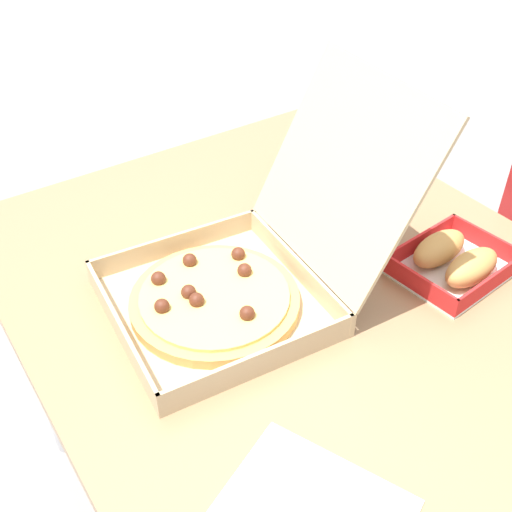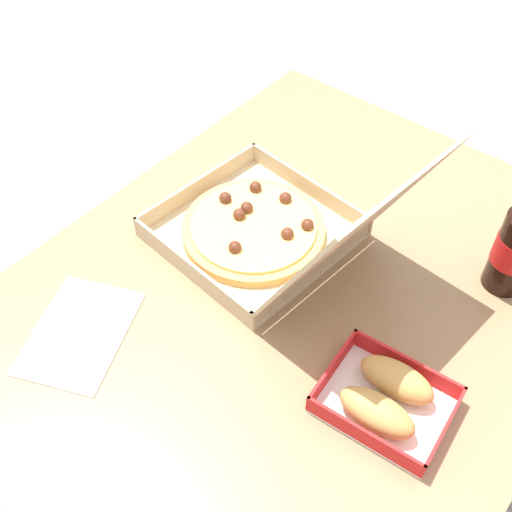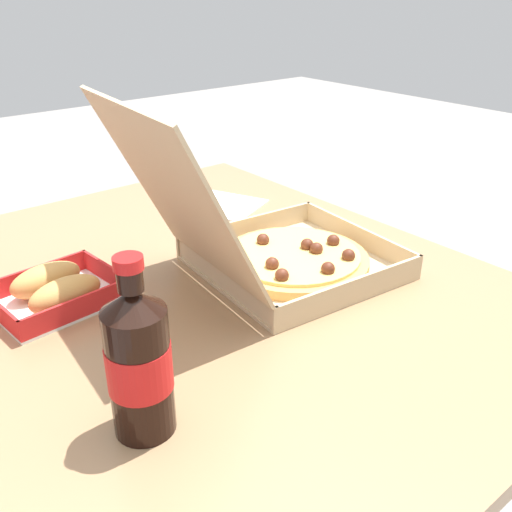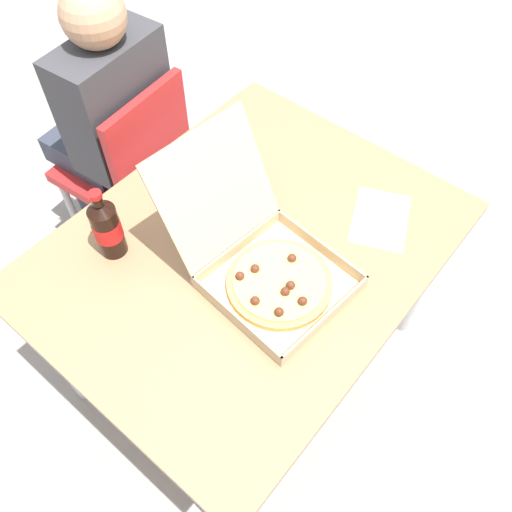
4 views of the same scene
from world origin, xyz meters
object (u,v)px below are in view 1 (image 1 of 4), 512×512
at_px(paper_menu, 316,508).
at_px(cola_bottle, 341,139).
at_px(pizza_box_open, 237,277).
at_px(bread_side_box, 454,260).

bearing_deg(paper_menu, cola_bottle, 114.13).
xyz_separation_m(pizza_box_open, cola_bottle, (-0.19, 0.37, 0.05)).
distance_m(cola_bottle, paper_menu, 0.75).
bearing_deg(cola_bottle, pizza_box_open, -62.58).
height_order(pizza_box_open, bread_side_box, pizza_box_open).
distance_m(bread_side_box, paper_menu, 0.51).
xyz_separation_m(pizza_box_open, paper_menu, (0.35, -0.12, -0.05)).
bearing_deg(paper_menu, bread_side_box, 90.25).
bearing_deg(paper_menu, pizza_box_open, 137.28).
distance_m(pizza_box_open, cola_bottle, 0.42).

